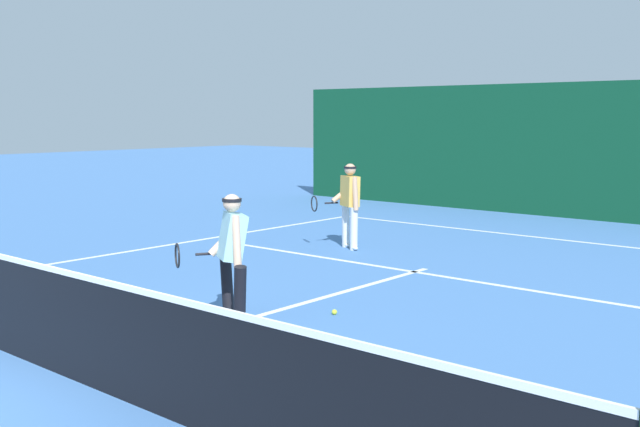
# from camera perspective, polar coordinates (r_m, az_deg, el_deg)

# --- Properties ---
(ground_plane) EXTENTS (80.00, 80.00, 0.00)m
(ground_plane) POSITION_cam_1_polar(r_m,az_deg,el_deg) (7.65, -19.31, -11.34)
(ground_plane) COLOR #4473B4
(court_line_baseline_far) EXTENTS (9.76, 0.10, 0.01)m
(court_line_baseline_far) POSITION_cam_1_polar(r_m,az_deg,el_deg) (15.64, 16.15, -1.73)
(court_line_baseline_far) COLOR white
(court_line_baseline_far) RESTS_ON ground_plane
(court_line_service) EXTENTS (7.95, 0.10, 0.01)m
(court_line_service) POSITION_cam_1_polar(r_m,az_deg,el_deg) (11.79, 7.17, -4.41)
(court_line_service) COLOR white
(court_line_service) RESTS_ON ground_plane
(court_line_centre) EXTENTS (0.10, 6.40, 0.01)m
(court_line_centre) POSITION_cam_1_polar(r_m,az_deg,el_deg) (9.57, -2.42, -7.13)
(court_line_centre) COLOR white
(court_line_centre) RESTS_ON ground_plane
(tennis_net) EXTENTS (10.70, 0.09, 1.06)m
(tennis_net) POSITION_cam_1_polar(r_m,az_deg,el_deg) (7.50, -19.48, -7.56)
(tennis_net) COLOR #1E4723
(tennis_net) RESTS_ON ground_plane
(player_near) EXTENTS (1.09, 0.80, 1.53)m
(player_near) POSITION_cam_1_polar(r_m,az_deg,el_deg) (8.66, -6.73, -3.08)
(player_near) COLOR black
(player_near) RESTS_ON ground_plane
(player_far) EXTENTS (0.95, 0.84, 1.56)m
(player_far) POSITION_cam_1_polar(r_m,az_deg,el_deg) (13.64, 2.23, 0.86)
(player_far) COLOR silver
(player_far) RESTS_ON ground_plane
(tennis_ball) EXTENTS (0.07, 0.07, 0.07)m
(tennis_ball) POSITION_cam_1_polar(r_m,az_deg,el_deg) (9.23, 1.10, -7.48)
(tennis_ball) COLOR #D1E033
(tennis_ball) RESTS_ON ground_plane
(back_fence_windscreen) EXTENTS (17.36, 0.12, 3.20)m
(back_fence_windscreen) POSITION_cam_1_polar(r_m,az_deg,el_deg) (18.46, 20.48, 4.43)
(back_fence_windscreen) COLOR #0C4127
(back_fence_windscreen) RESTS_ON ground_plane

